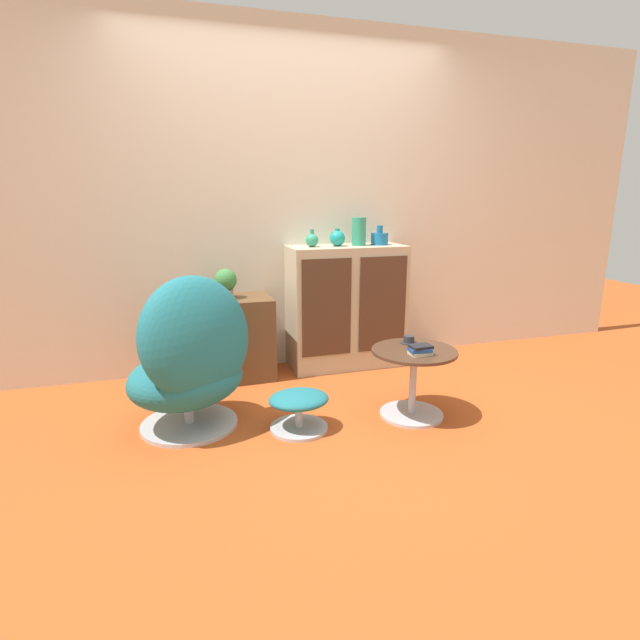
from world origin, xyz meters
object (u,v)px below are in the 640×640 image
(tv_console, at_px, (225,339))
(vase_inner_right, at_px, (359,231))
(book_stack, at_px, (420,350))
(vase_inner_left, at_px, (337,238))
(egg_chair, at_px, (191,360))
(potted_plant, at_px, (226,282))
(coffee_table, at_px, (413,377))
(vase_rightmost, at_px, (379,238))
(vase_leftmost, at_px, (312,240))
(teacup, at_px, (409,340))
(sideboard, at_px, (346,307))
(ottoman, at_px, (299,405))

(tv_console, distance_m, vase_inner_right, 1.31)
(tv_console, xyz_separation_m, book_stack, (1.01, -1.12, 0.16))
(vase_inner_left, height_order, vase_inner_right, vase_inner_right)
(egg_chair, relative_size, potted_plant, 4.39)
(coffee_table, distance_m, book_stack, 0.23)
(coffee_table, xyz_separation_m, vase_rightmost, (0.21, 1.04, 0.76))
(vase_leftmost, xyz_separation_m, teacup, (0.38, -0.90, -0.57))
(book_stack, bearing_deg, coffee_table, 80.75)
(sideboard, relative_size, ottoman, 2.72)
(egg_chair, bearing_deg, book_stack, -13.67)
(sideboard, xyz_separation_m, vase_leftmost, (-0.28, 0.00, 0.53))
(vase_leftmost, xyz_separation_m, book_stack, (0.33, -1.14, -0.56))
(tv_console, xyz_separation_m, teacup, (1.06, -0.88, 0.14))
(egg_chair, distance_m, ottoman, 0.67)
(sideboard, relative_size, vase_rightmost, 6.39)
(sideboard, height_order, tv_console, sideboard)
(vase_rightmost, bearing_deg, vase_inner_right, 180.00)
(sideboard, distance_m, tv_console, 0.98)
(coffee_table, height_order, vase_leftmost, vase_leftmost)
(coffee_table, bearing_deg, vase_leftmost, 108.30)
(sideboard, bearing_deg, potted_plant, -179.16)
(ottoman, distance_m, book_stack, 0.78)
(vase_leftmost, height_order, book_stack, vase_leftmost)
(tv_console, height_order, book_stack, tv_console)
(book_stack, bearing_deg, egg_chair, 166.33)
(egg_chair, bearing_deg, vase_rightmost, 28.54)
(ottoman, relative_size, vase_inner_left, 2.65)
(sideboard, bearing_deg, vase_rightmost, 0.82)
(ottoman, xyz_separation_m, potted_plant, (-0.28, 0.99, 0.58))
(ottoman, distance_m, potted_plant, 1.18)
(sideboard, bearing_deg, teacup, -84.04)
(potted_plant, relative_size, teacup, 1.94)
(vase_inner_right, bearing_deg, sideboard, -177.68)
(tv_console, xyz_separation_m, vase_leftmost, (0.68, 0.02, 0.71))
(teacup, bearing_deg, vase_leftmost, 112.72)
(tv_console, bearing_deg, sideboard, 0.85)
(coffee_table, distance_m, potted_plant, 1.51)
(tv_console, relative_size, potted_plant, 3.20)
(book_stack, bearing_deg, ottoman, 169.70)
(vase_inner_left, bearing_deg, egg_chair, -144.74)
(vase_inner_right, bearing_deg, egg_chair, -148.42)
(egg_chair, xyz_separation_m, vase_leftmost, (0.96, 0.83, 0.59))
(ottoman, bearing_deg, vase_rightmost, 47.25)
(vase_rightmost, xyz_separation_m, potted_plant, (-1.21, -0.02, -0.28))
(potted_plant, relative_size, book_stack, 1.60)
(tv_console, height_order, coffee_table, tv_console)
(vase_leftmost, relative_size, vase_inner_right, 0.61)
(teacup, bearing_deg, egg_chair, 176.93)
(vase_leftmost, height_order, vase_rightmost, vase_rightmost)
(teacup, bearing_deg, ottoman, -171.47)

